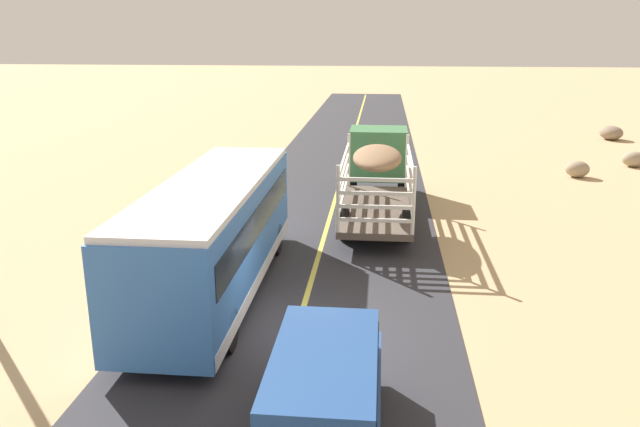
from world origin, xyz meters
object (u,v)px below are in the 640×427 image
bus (215,233)px  livestock_truck (378,164)px  boulder_near_shoulder (577,169)px  boulder_far_horizon (611,133)px  boulder_mid_field (634,159)px  suv_near (325,397)px

bus → livestock_truck: bearing=65.7°
boulder_near_shoulder → boulder_far_horizon: 13.13m
boulder_near_shoulder → boulder_mid_field: bearing=37.0°
suv_near → boulder_far_horizon: suv_near is taller
livestock_truck → bus: bearing=-114.3°
suv_near → bus: bearing=118.8°
suv_near → boulder_near_shoulder: size_ratio=3.96×
boulder_near_shoulder → boulder_mid_field: 4.74m
livestock_truck → suv_near: bearing=-92.5°
boulder_near_shoulder → boulder_far_horizon: size_ratio=0.68×
suv_near → bus: 7.55m
livestock_truck → boulder_far_horizon: bearing=49.5°
bus → boulder_mid_field: (18.08, 18.77, -1.33)m
livestock_truck → boulder_near_shoulder: bearing=32.4°
boulder_near_shoulder → bus: bearing=-131.9°
bus → boulder_near_shoulder: bearing=48.1°
boulder_mid_field → suv_near: bearing=-119.7°
livestock_truck → boulder_near_shoulder: 11.87m
boulder_mid_field → livestock_truck: bearing=-146.3°
bus → boulder_far_horizon: 34.20m
livestock_truck → boulder_mid_field: 16.58m
suv_near → livestock_truck: size_ratio=0.48×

